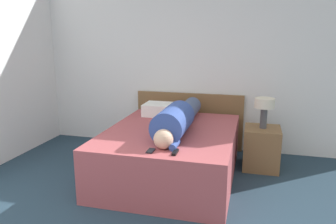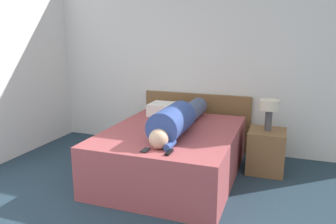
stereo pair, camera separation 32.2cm
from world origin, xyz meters
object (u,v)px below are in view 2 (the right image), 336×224
at_px(nightstand, 266,151).
at_px(tv_remote, 169,152).
at_px(person_lying, 179,119).
at_px(bed, 172,153).
at_px(table_lamp, 269,108).
at_px(cell_phone, 145,150).
at_px(pillow_near_headboard, 167,109).

xyz_separation_m(nightstand, tv_remote, (-0.84, -1.32, 0.34)).
bearing_deg(person_lying, bed, 156.17).
xyz_separation_m(bed, tv_remote, (0.24, -0.77, 0.31)).
bearing_deg(table_lamp, person_lying, -149.06).
distance_m(person_lying, cell_phone, 0.76).
height_order(bed, nightstand, bed).
bearing_deg(bed, cell_phone, -90.53).
bearing_deg(bed, pillow_near_headboard, 114.22).
height_order(bed, cell_phone, cell_phone).
bearing_deg(person_lying, nightstand, 30.94).
distance_m(pillow_near_headboard, tv_remote, 1.54).
bearing_deg(table_lamp, pillow_near_headboard, 174.97).
bearing_deg(pillow_near_headboard, nightstand, -5.03).
bearing_deg(cell_phone, person_lying, 82.16).
relative_size(bed, person_lying, 1.14).
relative_size(nightstand, person_lying, 0.32).
bearing_deg(table_lamp, nightstand, 90.00).
distance_m(nightstand, cell_phone, 1.74).
distance_m(bed, tv_remote, 0.87).
height_order(nightstand, tv_remote, tv_remote).
relative_size(nightstand, cell_phone, 4.14).
bearing_deg(cell_phone, bed, 89.47).
xyz_separation_m(person_lying, cell_phone, (-0.10, -0.74, -0.14)).
relative_size(nightstand, pillow_near_headboard, 1.08).
bearing_deg(pillow_near_headboard, table_lamp, -5.03).
height_order(pillow_near_headboard, cell_phone, pillow_near_headboard).
bearing_deg(person_lying, tv_remote, -78.82).
bearing_deg(bed, nightstand, 26.93).
relative_size(nightstand, tv_remote, 3.59).
bearing_deg(nightstand, cell_phone, -129.20).
relative_size(pillow_near_headboard, cell_phone, 3.83).
bearing_deg(person_lying, pillow_near_headboard, 119.11).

